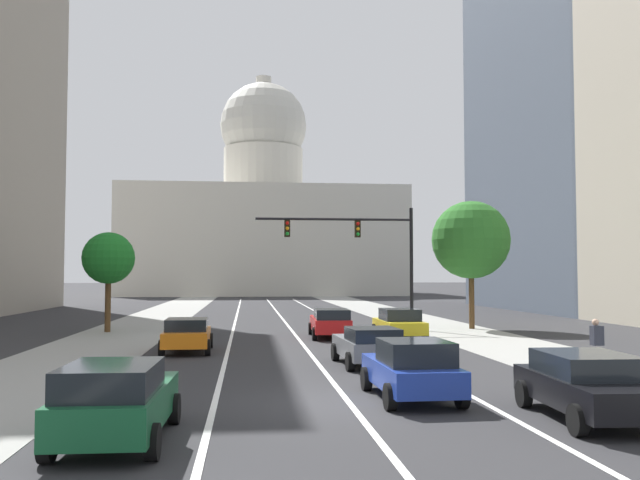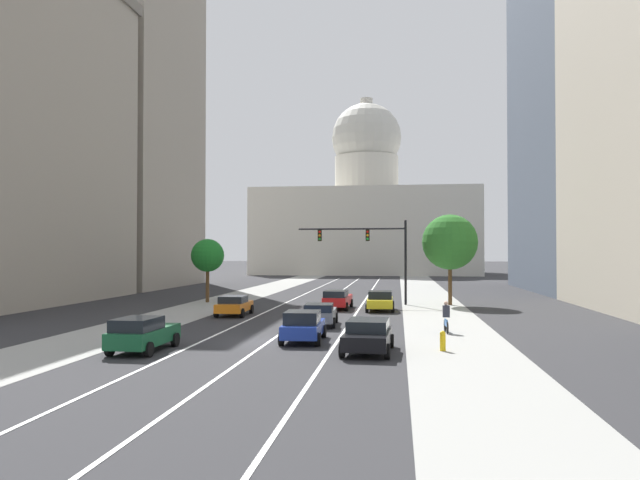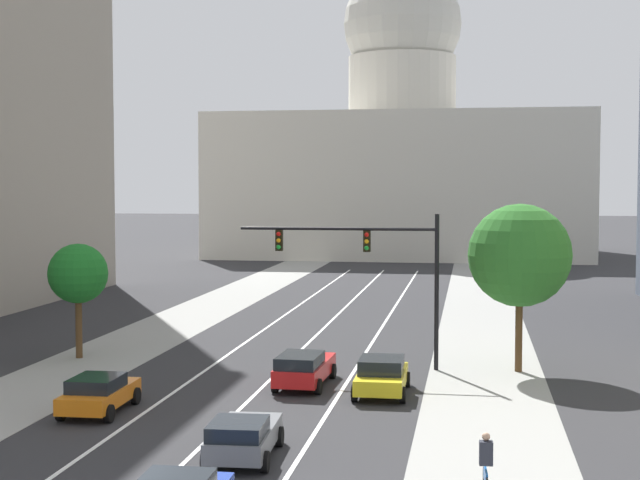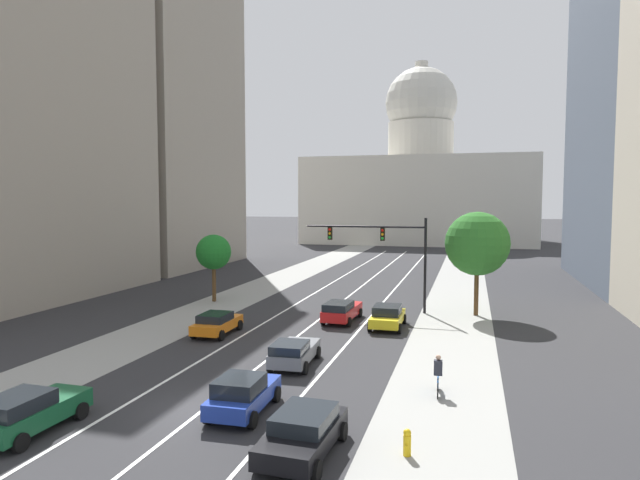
# 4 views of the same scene
# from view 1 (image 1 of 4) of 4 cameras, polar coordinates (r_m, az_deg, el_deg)

# --- Properties ---
(ground_plane) EXTENTS (400.00, 400.00, 0.00)m
(ground_plane) POSITION_cam_1_polar(r_m,az_deg,el_deg) (56.96, -3.63, -6.11)
(ground_plane) COLOR #2B2B2D
(sidewalk_left) EXTENTS (5.01, 130.00, 0.01)m
(sidewalk_left) POSITION_cam_1_polar(r_m,az_deg,el_deg) (52.33, -13.47, -6.32)
(sidewalk_left) COLOR gray
(sidewalk_left) RESTS_ON ground
(sidewalk_right) EXTENTS (5.01, 130.00, 0.01)m
(sidewalk_right) POSITION_cam_1_polar(r_m,az_deg,el_deg) (53.20, 6.53, -6.32)
(sidewalk_right) COLOR gray
(sidewalk_right) RESTS_ON ground
(lane_stripe_left) EXTENTS (0.16, 90.00, 0.01)m
(lane_stripe_left) POSITION_cam_1_polar(r_m,az_deg,el_deg) (41.94, -7.27, -7.23)
(lane_stripe_left) COLOR white
(lane_stripe_left) RESTS_ON ground
(lane_stripe_center) EXTENTS (0.16, 90.00, 0.01)m
(lane_stripe_center) POSITION_cam_1_polar(r_m,az_deg,el_deg) (42.01, -2.72, -7.24)
(lane_stripe_center) COLOR white
(lane_stripe_center) RESTS_ON ground
(lane_stripe_right) EXTENTS (0.16, 90.00, 0.01)m
(lane_stripe_right) POSITION_cam_1_polar(r_m,az_deg,el_deg) (42.34, 1.79, -7.21)
(lane_stripe_right) COLOR white
(lane_stripe_right) RESTS_ON ground
(office_tower_far_right) EXTENTS (15.61, 25.47, 44.21)m
(office_tower_far_right) POSITION_cam_1_polar(r_m,az_deg,el_deg) (68.53, 21.60, 13.35)
(office_tower_far_right) COLOR #4C5666
(office_tower_far_right) RESTS_ON ground
(capitol_building) EXTENTS (42.82, 26.37, 35.54)m
(capitol_building) POSITION_cam_1_polar(r_m,az_deg,el_deg) (109.86, -4.83, 1.29)
(capitol_building) COLOR beige
(capitol_building) RESTS_ON ground
(car_yellow) EXTENTS (2.11, 4.24, 1.49)m
(car_yellow) POSITION_cam_1_polar(r_m,az_deg,el_deg) (33.78, 6.70, -6.99)
(car_yellow) COLOR yellow
(car_yellow) RESTS_ON ground
(car_black) EXTENTS (2.26, 4.37, 1.44)m
(car_black) POSITION_cam_1_polar(r_m,az_deg,el_deg) (16.27, 21.75, -11.26)
(car_black) COLOR black
(car_black) RESTS_ON ground
(car_red) EXTENTS (2.12, 4.73, 1.48)m
(car_red) POSITION_cam_1_polar(r_m,az_deg,el_deg) (34.14, 0.87, -6.95)
(car_red) COLOR red
(car_red) RESTS_ON ground
(car_blue) EXTENTS (2.06, 4.10, 1.53)m
(car_blue) POSITION_cam_1_polar(r_m,az_deg,el_deg) (17.61, 7.76, -10.73)
(car_blue) COLOR #1E389E
(car_blue) RESTS_ON ground
(car_orange) EXTENTS (2.06, 4.15, 1.38)m
(car_orange) POSITION_cam_1_polar(r_m,az_deg,el_deg) (28.41, -11.16, -7.81)
(car_orange) COLOR orange
(car_orange) RESTS_ON ground
(car_green) EXTENTS (2.04, 4.26, 1.56)m
(car_green) POSITION_cam_1_polar(r_m,az_deg,el_deg) (13.62, -16.81, -12.82)
(car_green) COLOR #14512D
(car_green) RESTS_ON ground
(car_gray) EXTENTS (2.12, 4.13, 1.38)m
(car_gray) POSITION_cam_1_polar(r_m,az_deg,el_deg) (23.79, 4.06, -8.83)
(car_gray) COLOR slate
(car_gray) RESTS_ON ground
(traffic_signal_mast) EXTENTS (9.09, 0.39, 7.03)m
(traffic_signal_mast) POSITION_cam_1_polar(r_m,az_deg,el_deg) (38.76, 3.63, -0.25)
(traffic_signal_mast) COLOR black
(traffic_signal_mast) RESTS_ON ground
(cyclist) EXTENTS (0.37, 1.70, 1.72)m
(cyclist) POSITION_cam_1_polar(r_m,az_deg,el_deg) (24.11, 22.33, -8.25)
(cyclist) COLOR black
(cyclist) RESTS_ON ground
(street_tree_mid_right) EXTENTS (4.58, 4.58, 7.50)m
(street_tree_mid_right) POSITION_cam_1_polar(r_m,az_deg,el_deg) (40.61, 12.63, -0.00)
(street_tree_mid_right) COLOR #51381E
(street_tree_mid_right) RESTS_ON ground
(street_tree_mid_left) EXTENTS (2.87, 2.87, 5.52)m
(street_tree_mid_left) POSITION_cam_1_polar(r_m,az_deg,el_deg) (39.15, -17.43, -1.51)
(street_tree_mid_left) COLOR #51381E
(street_tree_mid_left) RESTS_ON ground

